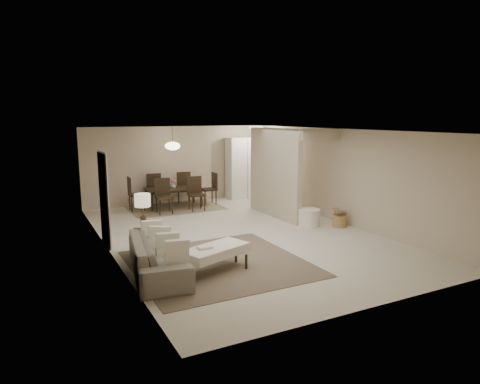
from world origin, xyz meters
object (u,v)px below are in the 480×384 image
wicker_basket (339,221)px  dining_table (174,198)px  ottoman_bench (215,251)px  sofa (158,257)px  side_table (144,243)px  round_pouf (309,217)px  pantry_cabinet (244,168)px

wicker_basket → dining_table: 5.22m
ottoman_bench → wicker_basket: ottoman_bench is taller
sofa → side_table: sofa is taller
round_pouf → wicker_basket: bearing=-35.6°
ottoman_bench → round_pouf: 3.99m
side_table → ottoman_bench: bearing=-57.5°
ottoman_bench → wicker_basket: bearing=-0.3°
side_table → wicker_basket: 5.08m
side_table → round_pouf: 4.47m
side_table → dining_table: bearing=64.1°
round_pouf → wicker_basket: size_ratio=1.60×
pantry_cabinet → side_table: pantry_cabinet is taller
pantry_cabinet → round_pouf: (-0.30, -4.25, -0.83)m
ottoman_bench → side_table: bearing=102.9°
ottoman_bench → side_table: (-0.94, 1.48, -0.11)m
pantry_cabinet → ottoman_bench: pantry_cabinet is taller
sofa → dining_table: (2.10, 5.40, -0.03)m
round_pouf → wicker_basket: 0.78m
sofa → side_table: (0.05, 1.18, -0.07)m
pantry_cabinet → ottoman_bench: size_ratio=1.50×
side_table → dining_table: size_ratio=0.30×
pantry_cabinet → dining_table: (-2.70, -0.45, -0.75)m
wicker_basket → dining_table: size_ratio=0.20×
sofa → side_table: 1.18m
sofa → round_pouf: size_ratio=4.00×
side_table → round_pouf: size_ratio=0.93×
dining_table → sofa: bearing=-107.9°
round_pouf → wicker_basket: round_pouf is taller
pantry_cabinet → sofa: size_ratio=0.93×
sofa → round_pouf: bearing=-61.3°
ottoman_bench → wicker_basket: size_ratio=3.97×
sofa → side_table: size_ratio=4.32×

